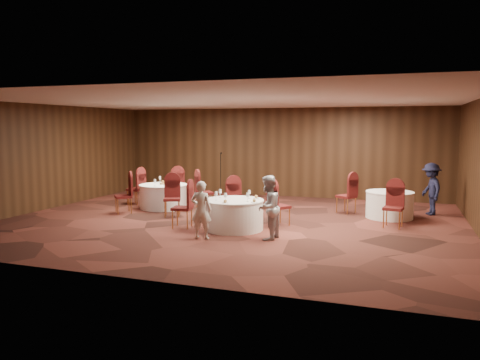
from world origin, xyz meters
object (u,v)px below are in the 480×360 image
(table_right, at_px, (389,205))
(mic_stand, at_px, (221,184))
(table_left, at_px, (164,196))
(table_main, at_px, (234,214))
(woman_a, at_px, (201,210))
(man_c, at_px, (431,189))
(woman_b, at_px, (268,208))

(table_right, bearing_deg, mic_stand, 160.48)
(table_left, distance_m, table_right, 6.72)
(table_main, bearing_deg, mic_stand, 114.93)
(woman_a, xyz_separation_m, man_c, (5.04, 4.81, 0.09))
(table_left, distance_m, woman_b, 5.09)
(woman_a, bearing_deg, man_c, -140.63)
(woman_b, height_order, man_c, man_c)
(woman_a, height_order, man_c, man_c)
(table_main, relative_size, table_left, 0.99)
(table_main, relative_size, mic_stand, 0.91)
(table_right, relative_size, man_c, 0.86)
(table_left, height_order, table_right, same)
(man_c, bearing_deg, table_left, -97.92)
(table_left, bearing_deg, woman_a, -50.26)
(table_main, relative_size, table_right, 1.14)
(mic_stand, height_order, man_c, mic_stand)
(woman_b, relative_size, man_c, 0.97)
(table_main, distance_m, woman_a, 1.23)
(table_left, bearing_deg, woman_b, -34.56)
(mic_stand, bearing_deg, woman_b, -59.18)
(man_c, bearing_deg, table_main, -70.81)
(table_right, relative_size, mic_stand, 0.80)
(table_main, bearing_deg, table_right, 37.90)
(table_left, xyz_separation_m, table_right, (6.69, 0.63, 0.00))
(table_left, bearing_deg, mic_stand, 72.53)
(table_main, relative_size, woman_a, 1.12)
(table_right, xyz_separation_m, woman_a, (-3.94, -3.93, 0.28))
(table_main, xyz_separation_m, table_right, (3.58, 2.79, 0.00))
(woman_a, bearing_deg, table_main, -111.89)
(table_right, relative_size, woman_a, 0.99)
(woman_b, bearing_deg, mic_stand, -142.53)
(table_left, relative_size, mic_stand, 0.92)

